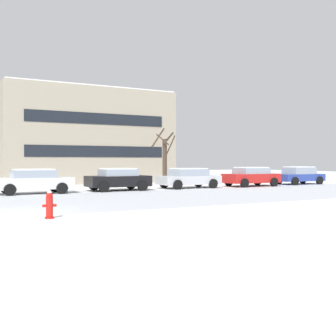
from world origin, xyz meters
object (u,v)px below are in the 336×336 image
object	(u,v)px
parked_car_white	(34,181)
parked_car_silver	(188,178)
fire_hydrant	(49,205)
parked_car_black	(118,179)
parked_car_blue	(299,175)
parked_car_red	(251,176)

from	to	relation	value
parked_car_white	parked_car_silver	size ratio (longest dim) A/B	1.00
fire_hydrant	parked_car_black	world-z (taller)	parked_car_black
fire_hydrant	parked_car_blue	bearing A→B (deg)	26.70
parked_car_red	parked_car_white	bearing A→B (deg)	179.34
fire_hydrant	parked_car_silver	bearing A→B (deg)	43.27
parked_car_white	parked_car_blue	world-z (taller)	parked_car_blue
fire_hydrant	parked_car_white	distance (m)	11.04
fire_hydrant	parked_car_silver	distance (m)	16.21
parked_car_blue	fire_hydrant	bearing A→B (deg)	-153.30
parked_car_red	parked_car_blue	size ratio (longest dim) A/B	1.02
parked_car_black	parked_car_blue	world-z (taller)	parked_car_blue
parked_car_black	parked_car_red	size ratio (longest dim) A/B	0.93
parked_car_white	parked_car_black	world-z (taller)	same
parked_car_silver	parked_car_blue	size ratio (longest dim) A/B	1.05
parked_car_silver	parked_car_white	bearing A→B (deg)	-179.02
parked_car_black	parked_car_white	bearing A→B (deg)	-178.34
fire_hydrant	parked_car_black	size ratio (longest dim) A/B	0.23
parked_car_silver	parked_car_red	bearing A→B (deg)	-3.93
parked_car_silver	parked_car_red	size ratio (longest dim) A/B	1.02
parked_car_white	parked_car_red	bearing A→B (deg)	-0.66
parked_car_red	parked_car_black	bearing A→B (deg)	178.18
parked_car_white	parked_car_blue	size ratio (longest dim) A/B	1.05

